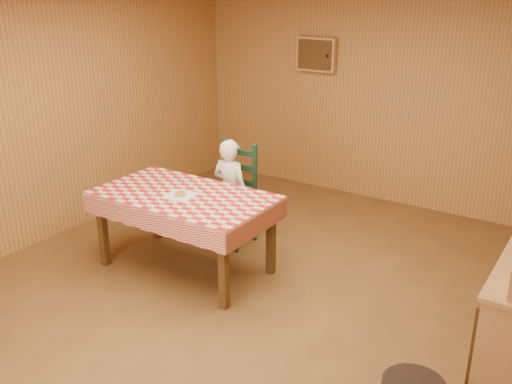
% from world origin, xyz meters
% --- Properties ---
extents(ground, '(6.00, 6.00, 0.00)m').
position_xyz_m(ground, '(0.00, 0.00, 0.00)').
color(ground, brown).
rests_on(ground, ground).
extents(cabin_walls, '(5.10, 6.05, 2.65)m').
position_xyz_m(cabin_walls, '(-0.00, 0.53, 1.83)').
color(cabin_walls, '#AC783E').
rests_on(cabin_walls, ground).
extents(dining_table, '(1.66, 0.96, 0.77)m').
position_xyz_m(dining_table, '(-0.79, 0.20, 0.69)').
color(dining_table, '#4E3114').
rests_on(dining_table, ground).
extents(ladder_chair, '(0.44, 0.40, 1.08)m').
position_xyz_m(ladder_chair, '(-0.79, 0.98, 0.50)').
color(ladder_chair, black).
rests_on(ladder_chair, ground).
extents(seated_child, '(0.41, 0.27, 1.12)m').
position_xyz_m(seated_child, '(-0.79, 0.93, 0.56)').
color(seated_child, white).
rests_on(seated_child, ground).
extents(napkin, '(0.30, 0.30, 0.00)m').
position_xyz_m(napkin, '(-0.79, 0.15, 0.77)').
color(napkin, white).
rests_on(napkin, dining_table).
extents(donut, '(0.11, 0.11, 0.04)m').
position_xyz_m(donut, '(-0.79, 0.15, 0.79)').
color(donut, '#BC8B43').
rests_on(donut, napkin).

